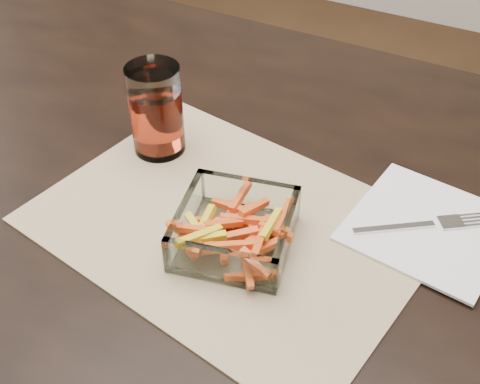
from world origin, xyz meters
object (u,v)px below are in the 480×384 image
dining_table (160,207)px  tumbler (156,113)px  glass_bowl (235,231)px  fork (426,224)px

dining_table → tumbler: tumbler is taller
dining_table → tumbler: (-0.01, 0.03, 0.15)m
glass_bowl → fork: size_ratio=1.06×
dining_table → glass_bowl: (0.17, -0.09, 0.11)m
glass_bowl → fork: 0.23m
dining_table → fork: fork is taller
dining_table → glass_bowl: bearing=-26.6°
tumbler → fork: tumbler is taller
dining_table → fork: bearing=6.9°
fork → tumbler: bearing=-123.1°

